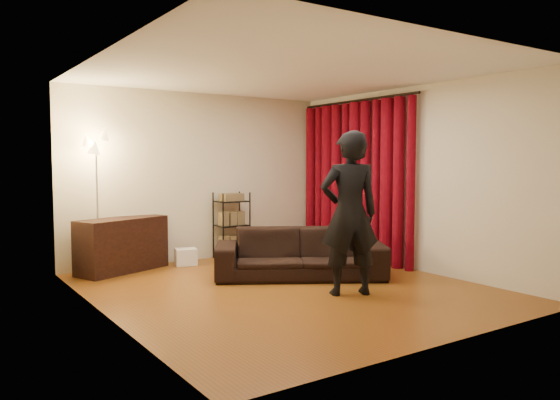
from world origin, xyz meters
TOP-DOWN VIEW (x-y plane):
  - floor at (0.00, 0.00)m, footprint 5.00×5.00m
  - ceiling at (0.00, 0.00)m, footprint 5.00×5.00m
  - wall_back at (0.00, 2.50)m, footprint 5.00×0.00m
  - wall_front at (0.00, -2.50)m, footprint 5.00×0.00m
  - wall_left at (-2.25, 0.00)m, footprint 0.00×5.00m
  - wall_right at (2.25, 0.00)m, footprint 0.00×5.00m
  - curtain_rod at (2.15, 1.12)m, footprint 0.04×2.65m
  - curtain at (2.13, 1.12)m, footprint 0.22×2.65m
  - sofa at (0.53, 0.44)m, footprint 2.44×1.96m
  - person at (0.46, -0.66)m, footprint 0.85×0.71m
  - media_cabinet at (-1.38, 2.23)m, footprint 1.43×0.96m
  - storage_boxes at (-0.41, 2.14)m, footprint 0.37×0.32m
  - wire_shelf at (0.46, 2.28)m, footprint 0.52×0.38m
  - floor_lamp at (-1.74, 2.15)m, footprint 0.44×0.44m

SIDE VIEW (x-z plane):
  - floor at x=0.00m, z-range 0.00..0.00m
  - storage_boxes at x=-0.41m, z-range 0.00..0.26m
  - sofa at x=0.53m, z-range 0.00..0.67m
  - media_cabinet at x=-1.38m, z-range 0.00..0.78m
  - wire_shelf at x=0.46m, z-range 0.00..1.09m
  - person at x=0.46m, z-range 0.00..1.97m
  - floor_lamp at x=-1.74m, z-range 0.00..1.99m
  - curtain at x=2.13m, z-range 0.00..2.55m
  - wall_back at x=0.00m, z-range -1.15..3.85m
  - wall_front at x=0.00m, z-range -1.15..3.85m
  - wall_left at x=-2.25m, z-range -1.15..3.85m
  - wall_right at x=2.25m, z-range -1.15..3.85m
  - curtain_rod at x=2.15m, z-range 2.56..2.60m
  - ceiling at x=0.00m, z-range 2.70..2.70m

